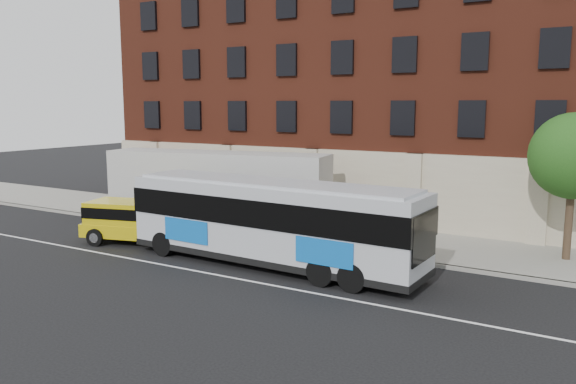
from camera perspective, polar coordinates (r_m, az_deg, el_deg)
The scene contains 10 objects.
ground at distance 23.79m, azimuth -11.31°, elevation -7.73°, with size 120.00×120.00×0.00m, color black.
sidewalk at distance 30.83m, azimuth -0.10°, elevation -3.62°, with size 60.00×6.00×0.15m, color gray.
kerb at distance 28.35m, azimuth -3.20°, elevation -4.73°, with size 60.00×0.25×0.15m, color gray.
lane_line at distance 24.15m, azimuth -10.52°, elevation -7.45°, with size 60.00×0.12×0.01m, color white.
building at distance 37.16m, azimuth 6.22°, elevation 10.10°, with size 30.00×12.10×15.00m.
sign_pole at distance 33.58m, azimuth -15.23°, elevation -0.51°, with size 0.30×0.20×2.50m.
street_tree at distance 26.55m, azimuth 26.56°, elevation 2.91°, with size 3.60×3.60×6.20m.
city_bus at distance 23.61m, azimuth -1.65°, elevation -2.76°, with size 13.13×3.25×3.57m.
yellow_suv at distance 28.75m, azimuth -15.25°, elevation -2.61°, with size 5.48×3.35×2.04m.
shipping_container at distance 31.32m, azimuth -7.07°, elevation 0.16°, with size 12.59×4.61×4.11m.
Camera 1 is at (15.34, -16.91, 6.69)m, focal length 35.81 mm.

